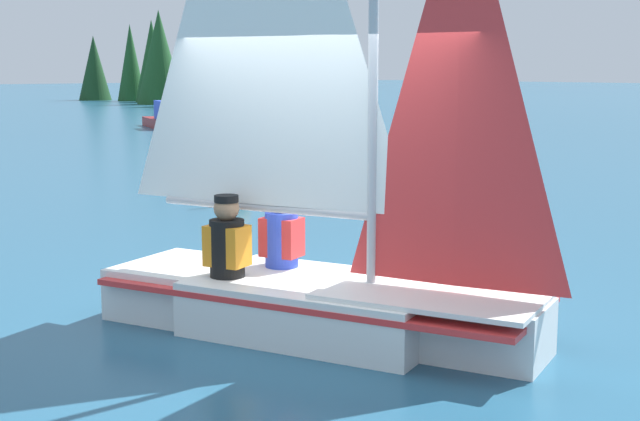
# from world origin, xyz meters

# --- Properties ---
(ground_plane) EXTENTS (260.00, 260.00, 0.00)m
(ground_plane) POSITION_xyz_m (0.00, 0.00, 0.00)
(ground_plane) COLOR #235675
(sailboat_main) EXTENTS (3.98, 2.64, 5.17)m
(sailboat_main) POSITION_xyz_m (0.04, 0.01, 0.78)
(sailboat_main) COLOR white
(sailboat_main) RESTS_ON ground_plane
(sailor_helm) EXTENTS (0.41, 0.39, 1.16)m
(sailor_helm) POSITION_xyz_m (0.64, -0.08, 0.63)
(sailor_helm) COLOR black
(sailor_helm) RESTS_ON ground_plane
(sailor_crew) EXTENTS (0.41, 0.39, 1.16)m
(sailor_crew) POSITION_xyz_m (0.62, 0.52, 0.63)
(sailor_crew) COLOR black
(sailor_crew) RESTS_ON ground_plane
(motorboat_distant) EXTENTS (4.61, 2.90, 1.05)m
(motorboat_distant) POSITION_xyz_m (24.15, -12.85, 0.36)
(motorboat_distant) COLOR maroon
(motorboat_distant) RESTS_ON ground_plane
(treeline_shore) EXTENTS (18.23, 4.50, 6.01)m
(treeline_shore) POSITION_xyz_m (45.74, -24.88, 2.75)
(treeline_shore) COLOR #193D1E
(treeline_shore) RESTS_ON ground_plane
(buoy_marker) EXTENTS (0.50, 0.50, 1.12)m
(buoy_marker) POSITION_xyz_m (6.48, -3.58, 0.19)
(buoy_marker) COLOR orange
(buoy_marker) RESTS_ON ground_plane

